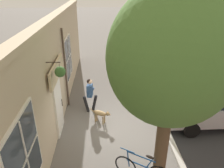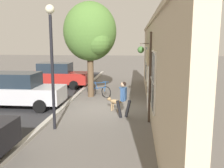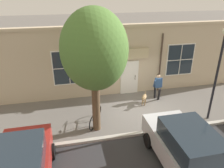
{
  "view_description": "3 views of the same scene",
  "coord_description": "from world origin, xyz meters",
  "px_view_note": "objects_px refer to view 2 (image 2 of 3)",
  "views": [
    {
      "loc": [
        -0.46,
        -7.17,
        5.39
      ],
      "look_at": [
        -0.05,
        1.92,
        1.08
      ],
      "focal_mm": 35.0,
      "sensor_mm": 36.0,
      "label": 1
    },
    {
      "loc": [
        -1.6,
        11.89,
        3.29
      ],
      "look_at": [
        -0.35,
        -0.49,
        1.14
      ],
      "focal_mm": 40.0,
      "sensor_mm": 36.0,
      "label": 2
    },
    {
      "loc": [
        9.61,
        -3.66,
        6.16
      ],
      "look_at": [
        -1.01,
        -1.32,
        1.25
      ],
      "focal_mm": 35.0,
      "sensor_mm": 36.0,
      "label": 3
    }
  ],
  "objects_px": {
    "dog_on_leash": "(115,102)",
    "street_tree_by_curb": "(91,33)",
    "leaning_bicycle": "(99,90)",
    "parked_car_nearest_curb": "(58,75)",
    "parked_car_mid_block": "(19,90)",
    "pedestrian_walking": "(124,96)",
    "street_lamp": "(52,49)",
    "fire_hydrant": "(91,82)"
  },
  "relations": [
    {
      "from": "leaning_bicycle",
      "to": "parked_car_nearest_curb",
      "type": "height_order",
      "value": "parked_car_nearest_curb"
    },
    {
      "from": "street_tree_by_curb",
      "to": "parked_car_mid_block",
      "type": "distance_m",
      "value": 5.05
    },
    {
      "from": "dog_on_leash",
      "to": "street_tree_by_curb",
      "type": "xyz_separation_m",
      "value": [
        1.63,
        -2.9,
        3.29
      ]
    },
    {
      "from": "dog_on_leash",
      "to": "street_tree_by_curb",
      "type": "distance_m",
      "value": 4.68
    },
    {
      "from": "street_lamp",
      "to": "parked_car_nearest_curb",
      "type": "bearing_deg",
      "value": -72.99
    },
    {
      "from": "leaning_bicycle",
      "to": "parked_car_mid_block",
      "type": "xyz_separation_m",
      "value": [
        3.59,
        2.75,
        0.5
      ]
    },
    {
      "from": "dog_on_leash",
      "to": "fire_hydrant",
      "type": "xyz_separation_m",
      "value": [
        2.22,
        -5.79,
        -0.04
      ]
    },
    {
      "from": "dog_on_leash",
      "to": "fire_hydrant",
      "type": "distance_m",
      "value": 6.2
    },
    {
      "from": "leaning_bicycle",
      "to": "parked_car_nearest_curb",
      "type": "bearing_deg",
      "value": -39.89
    },
    {
      "from": "street_tree_by_curb",
      "to": "leaning_bicycle",
      "type": "distance_m",
      "value": 3.38
    },
    {
      "from": "pedestrian_walking",
      "to": "parked_car_nearest_curb",
      "type": "bearing_deg",
      "value": -52.96
    },
    {
      "from": "street_tree_by_curb",
      "to": "parked_car_mid_block",
      "type": "bearing_deg",
      "value": 40.55
    },
    {
      "from": "pedestrian_walking",
      "to": "street_lamp",
      "type": "distance_m",
      "value": 3.68
    },
    {
      "from": "street_tree_by_curb",
      "to": "parked_car_nearest_curb",
      "type": "relative_size",
      "value": 1.28
    },
    {
      "from": "dog_on_leash",
      "to": "parked_car_mid_block",
      "type": "xyz_separation_m",
      "value": [
        4.8,
        -0.19,
        0.44
      ]
    },
    {
      "from": "dog_on_leash",
      "to": "street_tree_by_curb",
      "type": "height_order",
      "value": "street_tree_by_curb"
    },
    {
      "from": "leaning_bicycle",
      "to": "street_lamp",
      "type": "relative_size",
      "value": 0.35
    },
    {
      "from": "street_tree_by_curb",
      "to": "leaning_bicycle",
      "type": "bearing_deg",
      "value": -174.05
    },
    {
      "from": "parked_car_mid_block",
      "to": "fire_hydrant",
      "type": "xyz_separation_m",
      "value": [
        -2.58,
        -5.6,
        -0.48
      ]
    },
    {
      "from": "pedestrian_walking",
      "to": "leaning_bicycle",
      "type": "relative_size",
      "value": 1.01
    },
    {
      "from": "fire_hydrant",
      "to": "parked_car_nearest_curb",
      "type": "bearing_deg",
      "value": -0.44
    },
    {
      "from": "pedestrian_walking",
      "to": "leaning_bicycle",
      "type": "height_order",
      "value": "pedestrian_walking"
    },
    {
      "from": "pedestrian_walking",
      "to": "parked_car_nearest_curb",
      "type": "relative_size",
      "value": 0.37
    },
    {
      "from": "fire_hydrant",
      "to": "parked_car_mid_block",
      "type": "bearing_deg",
      "value": 65.23
    },
    {
      "from": "street_tree_by_curb",
      "to": "parked_car_mid_block",
      "type": "height_order",
      "value": "street_tree_by_curb"
    },
    {
      "from": "pedestrian_walking",
      "to": "street_tree_by_curb",
      "type": "height_order",
      "value": "street_tree_by_curb"
    },
    {
      "from": "fire_hydrant",
      "to": "street_lamp",
      "type": "bearing_deg",
      "value": 91.22
    },
    {
      "from": "leaning_bicycle",
      "to": "street_lamp",
      "type": "bearing_deg",
      "value": 81.65
    },
    {
      "from": "parked_car_nearest_curb",
      "to": "parked_car_mid_block",
      "type": "relative_size",
      "value": 1.0
    },
    {
      "from": "dog_on_leash",
      "to": "leaning_bicycle",
      "type": "xyz_separation_m",
      "value": [
        1.21,
        -2.94,
        -0.06
      ]
    },
    {
      "from": "parked_car_nearest_curb",
      "to": "fire_hydrant",
      "type": "height_order",
      "value": "parked_car_nearest_curb"
    },
    {
      "from": "pedestrian_walking",
      "to": "street_tree_by_curb",
      "type": "bearing_deg",
      "value": -61.37
    },
    {
      "from": "pedestrian_walking",
      "to": "dog_on_leash",
      "type": "distance_m",
      "value": 1.19
    },
    {
      "from": "leaning_bicycle",
      "to": "fire_hydrant",
      "type": "height_order",
      "value": "leaning_bicycle"
    },
    {
      "from": "street_tree_by_curb",
      "to": "pedestrian_walking",
      "type": "bearing_deg",
      "value": 118.63
    },
    {
      "from": "leaning_bicycle",
      "to": "parked_car_mid_block",
      "type": "relative_size",
      "value": 0.36
    },
    {
      "from": "pedestrian_walking",
      "to": "dog_on_leash",
      "type": "xyz_separation_m",
      "value": [
        0.48,
        -0.97,
        -0.49
      ]
    },
    {
      "from": "dog_on_leash",
      "to": "street_lamp",
      "type": "distance_m",
      "value": 4.24
    },
    {
      "from": "pedestrian_walking",
      "to": "parked_car_nearest_curb",
      "type": "distance_m",
      "value": 8.49
    },
    {
      "from": "leaning_bicycle",
      "to": "parked_car_mid_block",
      "type": "bearing_deg",
      "value": 37.48
    },
    {
      "from": "street_tree_by_curb",
      "to": "parked_car_nearest_curb",
      "type": "xyz_separation_m",
      "value": [
        3.0,
        -2.91,
        -2.85
      ]
    },
    {
      "from": "parked_car_nearest_curb",
      "to": "street_lamp",
      "type": "xyz_separation_m",
      "value": [
        -2.6,
        8.49,
        2.12
      ]
    }
  ]
}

